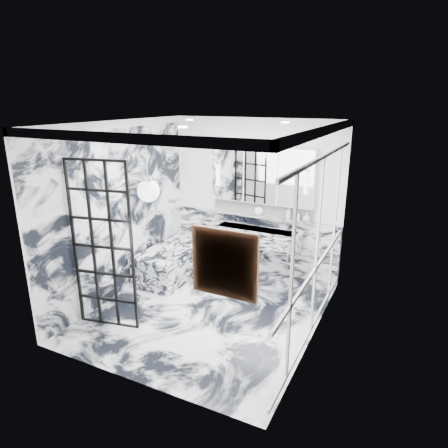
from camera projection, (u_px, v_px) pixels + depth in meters
The scene contains 25 objects.
floor at pixel (209, 310), 6.13m from camera, with size 3.60×3.60×0.00m, color white.
ceiling at pixel (207, 123), 5.29m from camera, with size 3.60×3.60×0.00m, color white.
wall_back at pixel (255, 197), 7.25m from camera, with size 3.60×3.60×0.00m, color white.
wall_front at pixel (126, 270), 4.17m from camera, with size 3.60×3.60×0.00m, color white.
wall_left at pixel (120, 210), 6.38m from camera, with size 3.60×3.60×0.00m, color white.
wall_right at pixel (319, 240), 5.04m from camera, with size 3.60×3.60×0.00m, color white.
marble_clad_back at pixel (253, 242), 7.49m from camera, with size 3.18×0.05×1.05m, color white.
marble_clad_left at pixel (121, 214), 6.39m from camera, with size 0.02×3.56×2.68m, color white.
panel_molding at pixel (317, 247), 5.08m from camera, with size 0.03×3.40×2.30m, color white.
soap_bottle_a at pixel (289, 213), 6.95m from camera, with size 0.09×0.09×0.22m, color #8C5919.
soap_bottle_b at pixel (297, 215), 6.89m from camera, with size 0.08×0.08×0.18m, color #4C4C51.
soap_bottle_c at pixel (307, 217), 6.82m from camera, with size 0.12×0.12×0.16m, color silver.
face_pot at pixel (259, 211), 7.19m from camera, with size 0.17×0.17×0.17m, color white.
amber_bottle at pixel (287, 216), 6.98m from camera, with size 0.04×0.04×0.10m, color #8C5919.
flower_vase at pixel (169, 256), 6.64m from camera, with size 0.08×0.08×0.12m, color silver.
crittall_door at pixel (103, 247), 5.42m from camera, with size 0.88×0.04×2.36m, color black, non-canonical shape.
artwork at pixel (225, 263), 3.65m from camera, with size 0.56×0.05×0.56m, color #D06715.
pendant_light at pixel (148, 191), 4.56m from camera, with size 0.25×0.25×0.25m, color white.
trough_sink at pixel (257, 237), 7.18m from camera, with size 1.60×0.45×0.30m, color silver.
ledge at pixel (260, 216), 7.22m from camera, with size 1.90×0.14×0.04m, color silver.
subway_tile at pixel (262, 208), 7.23m from camera, with size 1.90×0.03×0.23m, color white.
mirror_cabinet at pixel (262, 175), 7.00m from camera, with size 1.90×0.16×1.00m, color white.
sconce_left at pixel (218, 175), 7.27m from camera, with size 0.07×0.07×0.40m, color white.
sconce_right at pixel (306, 183), 6.58m from camera, with size 0.07×0.07×0.40m, color white.
bathtub at pixel (175, 260), 7.31m from camera, with size 0.75×1.65×0.55m, color silver.
Camera 1 is at (2.61, -4.79, 3.11)m, focal length 32.00 mm.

